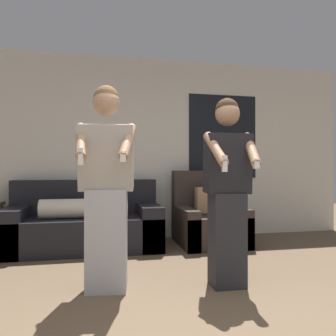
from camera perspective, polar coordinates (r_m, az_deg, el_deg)
name	(u,v)px	position (r m, az deg, el deg)	size (l,w,h in m)	color
wall_back	(147,148)	(4.95, -3.73, 3.48)	(6.43, 0.07, 2.70)	beige
couch	(85,225)	(4.47, -14.27, -9.53)	(1.95, 0.91, 0.89)	black
armchair	(209,220)	(4.66, 7.07, -9.05)	(0.89, 0.91, 1.01)	#332823
person_left	(106,187)	(2.82, -10.66, -3.24)	(0.51, 0.53, 1.74)	#B2B2B7
person_right	(227,189)	(2.94, 10.31, -3.69)	(0.45, 0.47, 1.66)	#28282D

